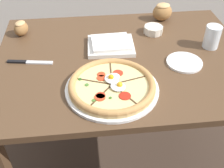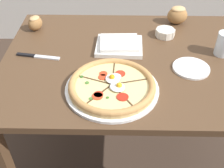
{
  "view_description": "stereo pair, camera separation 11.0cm",
  "coord_description": "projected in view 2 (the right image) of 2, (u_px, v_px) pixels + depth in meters",
  "views": [
    {
      "loc": [
        -0.18,
        -1.07,
        1.47
      ],
      "look_at": [
        -0.08,
        -0.23,
        0.77
      ],
      "focal_mm": 45.0,
      "sensor_mm": 36.0,
      "label": 1
    },
    {
      "loc": [
        -0.07,
        -1.08,
        1.47
      ],
      "look_at": [
        -0.08,
        -0.23,
        0.77
      ],
      "focal_mm": 45.0,
      "sensor_mm": 36.0,
      "label": 2
    }
  ],
  "objects": [
    {
      "name": "dining_table",
      "position": [
        130.0,
        76.0,
        1.36
      ],
      "size": [
        1.18,
        0.87,
        0.74
      ],
      "color": "#513823",
      "rests_on": "ground_plane"
    },
    {
      "name": "napkin_folded",
      "position": [
        119.0,
        45.0,
        1.35
      ],
      "size": [
        0.23,
        0.2,
        0.04
      ],
      "rotation": [
        0.0,
        0.0,
        -0.04
      ],
      "color": "silver",
      "rests_on": "dining_table"
    },
    {
      "name": "bread_piece_near",
      "position": [
        177.0,
        15.0,
        1.52
      ],
      "size": [
        0.12,
        0.09,
        0.1
      ],
      "rotation": [
        0.0,
        0.0,
        0.1
      ],
      "color": "#A3703D",
      "rests_on": "dining_table"
    },
    {
      "name": "ground_plane",
      "position": [
        126.0,
        155.0,
        1.77
      ],
      "size": [
        12.0,
        12.0,
        0.0
      ],
      "primitive_type": "plane",
      "color": "#3D2D23"
    },
    {
      "name": "water_glass",
      "position": [
        224.0,
        45.0,
        1.29
      ],
      "size": [
        0.07,
        0.07,
        0.11
      ],
      "color": "white",
      "rests_on": "dining_table"
    },
    {
      "name": "knife_main",
      "position": [
        37.0,
        56.0,
        1.3
      ],
      "size": [
        0.21,
        0.05,
        0.01
      ],
      "rotation": [
        0.0,
        0.0,
        -0.16
      ],
      "color": "silver",
      "rests_on": "dining_table"
    },
    {
      "name": "bread_piece_mid",
      "position": [
        35.0,
        23.0,
        1.48
      ],
      "size": [
        0.1,
        0.1,
        0.08
      ],
      "rotation": [
        0.0,
        0.0,
        1.09
      ],
      "color": "olive",
      "rests_on": "dining_table"
    },
    {
      "name": "side_saucer",
      "position": [
        191.0,
        68.0,
        1.23
      ],
      "size": [
        0.16,
        0.16,
        0.01
      ],
      "color": "white",
      "rests_on": "dining_table"
    },
    {
      "name": "ramekin_bowl",
      "position": [
        165.0,
        33.0,
        1.44
      ],
      "size": [
        0.1,
        0.1,
        0.04
      ],
      "color": "silver",
      "rests_on": "dining_table"
    },
    {
      "name": "pizza",
      "position": [
        112.0,
        86.0,
        1.11
      ],
      "size": [
        0.37,
        0.37,
        0.05
      ],
      "color": "white",
      "rests_on": "dining_table"
    }
  ]
}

